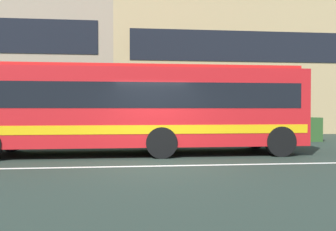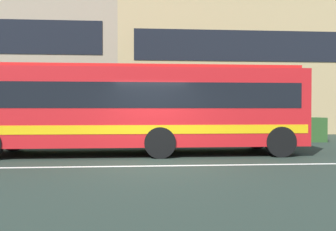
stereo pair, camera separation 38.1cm
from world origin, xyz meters
name	(u,v)px [view 1 (the left image)]	position (x,y,z in m)	size (l,w,h in m)	color
ground_plane	(157,166)	(0.00, 0.00, 0.00)	(160.00, 160.00, 0.00)	#243028
lane_centre_line	(157,166)	(0.00, 0.00, 0.00)	(60.00, 0.16, 0.01)	silver
hedge_row_far	(171,130)	(1.14, 6.77, 0.58)	(14.59, 1.10, 1.16)	#2D5424
apartment_block_right	(276,68)	(10.26, 15.87, 4.69)	(24.04, 9.29, 9.38)	tan
transit_bus	(139,106)	(-0.46, 2.69, 1.67)	(11.33, 2.70, 3.03)	red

